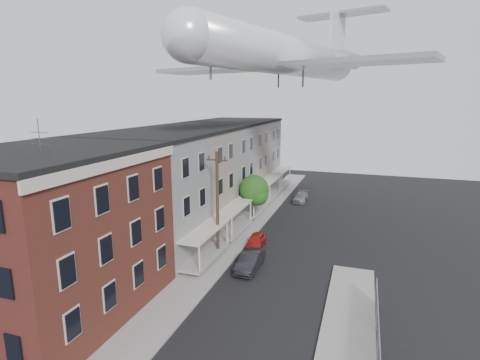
# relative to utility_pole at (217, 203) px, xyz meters

# --- Properties ---
(sidewalk_left) EXTENTS (3.00, 62.00, 0.12)m
(sidewalk_left) POSITION_rel_utility_pole_xyz_m (0.10, 6.00, -4.61)
(sidewalk_left) COLOR gray
(sidewalk_left) RESTS_ON ground
(curb_left) EXTENTS (0.15, 62.00, 0.14)m
(curb_left) POSITION_rel_utility_pole_xyz_m (1.55, 6.00, -4.60)
(curb_left) COLOR gray
(curb_left) RESTS_ON ground
(corner_building) EXTENTS (10.31, 12.30, 12.15)m
(corner_building) POSITION_rel_utility_pole_xyz_m (-6.40, -11.00, 0.49)
(corner_building) COLOR #361211
(corner_building) RESTS_ON ground
(row_house_a) EXTENTS (11.98, 7.00, 10.30)m
(row_house_a) POSITION_rel_utility_pole_xyz_m (-6.36, -1.50, 0.45)
(row_house_a) COLOR slate
(row_house_a) RESTS_ON ground
(row_house_b) EXTENTS (11.98, 7.00, 10.30)m
(row_house_b) POSITION_rel_utility_pole_xyz_m (-6.36, 5.50, 0.45)
(row_house_b) COLOR #746A5B
(row_house_b) RESTS_ON ground
(row_house_c) EXTENTS (11.98, 7.00, 10.30)m
(row_house_c) POSITION_rel_utility_pole_xyz_m (-6.36, 12.50, 0.45)
(row_house_c) COLOR slate
(row_house_c) RESTS_ON ground
(row_house_d) EXTENTS (11.98, 7.00, 10.30)m
(row_house_d) POSITION_rel_utility_pole_xyz_m (-6.36, 19.50, 0.45)
(row_house_d) COLOR #746A5B
(row_house_d) RESTS_ON ground
(row_house_e) EXTENTS (11.98, 7.00, 10.30)m
(row_house_e) POSITION_rel_utility_pole_xyz_m (-6.36, 26.50, 0.45)
(row_house_e) COLOR slate
(row_house_e) RESTS_ON ground
(utility_pole) EXTENTS (1.80, 0.26, 9.00)m
(utility_pole) POSITION_rel_utility_pole_xyz_m (0.00, 0.00, 0.00)
(utility_pole) COLOR black
(utility_pole) RESTS_ON ground
(street_tree) EXTENTS (3.22, 3.20, 5.20)m
(street_tree) POSITION_rel_utility_pole_xyz_m (0.33, 9.92, -1.22)
(street_tree) COLOR black
(street_tree) RESTS_ON ground
(car_near) EXTENTS (1.59, 3.56, 1.19)m
(car_near) POSITION_rel_utility_pole_xyz_m (2.49, 2.94, -4.08)
(car_near) COLOR #A61815
(car_near) RESTS_ON ground
(car_mid) EXTENTS (1.46, 4.17, 1.37)m
(car_mid) POSITION_rel_utility_pole_xyz_m (3.33, -1.56, -3.99)
(car_mid) COLOR black
(car_mid) RESTS_ON ground
(car_far) EXTENTS (1.65, 3.95, 1.14)m
(car_far) POSITION_rel_utility_pole_xyz_m (3.71, 19.88, -4.10)
(car_far) COLOR slate
(car_far) RESTS_ON ground
(airplane) EXTENTS (27.78, 31.77, 9.18)m
(airplane) POSITION_rel_utility_pole_xyz_m (3.61, 10.24, 12.66)
(airplane) COLOR silver
(airplane) RESTS_ON ground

